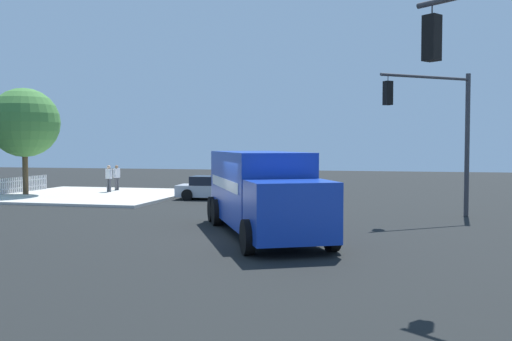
# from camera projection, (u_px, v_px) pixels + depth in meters

# --- Properties ---
(ground_plane) EXTENTS (100.00, 100.00, 0.00)m
(ground_plane) POSITION_uv_depth(u_px,v_px,m) (242.00, 238.00, 18.53)
(ground_plane) COLOR black
(sidewalk_corner_near) EXTENTS (10.50, 10.50, 0.14)m
(sidewalk_corner_near) POSITION_uv_depth(u_px,v_px,m) (92.00, 195.00, 33.62)
(sidewalk_corner_near) COLOR beige
(sidewalk_corner_near) RESTS_ON ground
(delivery_truck) EXTENTS (8.78, 6.03, 2.82)m
(delivery_truck) POSITION_uv_depth(u_px,v_px,m) (262.00, 191.00, 19.46)
(delivery_truck) COLOR #1438AD
(delivery_truck) RESTS_ON ground
(traffic_light_primary) EXTENTS (2.83, 3.73, 6.10)m
(traffic_light_primary) POSITION_uv_depth(u_px,v_px,m) (441.00, 122.00, 23.59)
(traffic_light_primary) COLOR #38383D
(traffic_light_primary) RESTS_ON ground
(sedan_silver) EXTENTS (2.29, 4.42, 1.31)m
(sedan_silver) POSITION_uv_depth(u_px,v_px,m) (215.00, 188.00, 31.89)
(sedan_silver) COLOR #B7BABF
(sedan_silver) RESTS_ON ground
(pedestrian_near_corner) EXTENTS (0.30, 0.52, 1.66)m
(pedestrian_near_corner) POSITION_uv_depth(u_px,v_px,m) (109.00, 177.00, 35.28)
(pedestrian_near_corner) COLOR #4C4C51
(pedestrian_near_corner) RESTS_ON sidewalk_corner_near
(pedestrian_crossing) EXTENTS (0.49, 0.34, 1.62)m
(pedestrian_crossing) POSITION_uv_depth(u_px,v_px,m) (117.00, 176.00, 36.57)
(pedestrian_crossing) COLOR #4C4C51
(pedestrian_crossing) RESTS_ON sidewalk_corner_near
(picket_fence_run) EXTENTS (5.86, 0.05, 0.95)m
(picket_fence_run) POSITION_uv_depth(u_px,v_px,m) (18.00, 185.00, 34.75)
(picket_fence_run) COLOR silver
(picket_fence_run) RESTS_ON sidewalk_corner_near
(shade_tree_near) EXTENTS (4.08, 4.08, 6.29)m
(shade_tree_near) POSITION_uv_depth(u_px,v_px,m) (24.00, 123.00, 33.39)
(shade_tree_near) COLOR brown
(shade_tree_near) RESTS_ON sidewalk_corner_near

